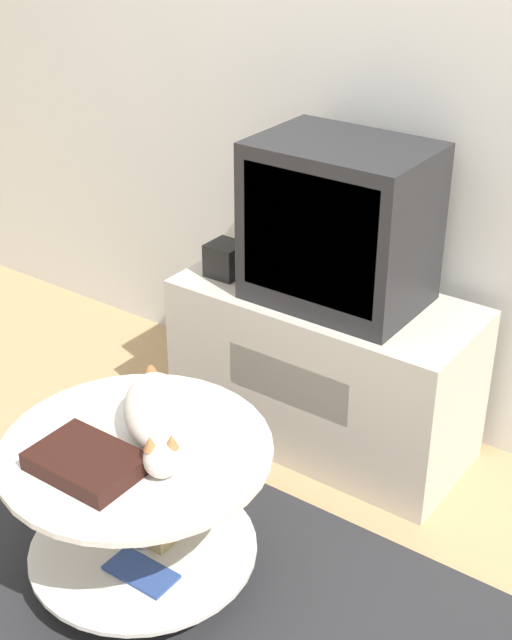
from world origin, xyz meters
TOP-DOWN VIEW (x-y plane):
  - ground_plane at (0.00, 0.00)m, footprint 12.00×12.00m
  - wall_back at (0.00, 1.29)m, footprint 8.00×0.05m
  - rug at (0.00, 0.00)m, footprint 1.78×1.24m
  - tv_stand at (-0.02, 0.98)m, footprint 1.02×0.46m
  - tv at (0.01, 0.98)m, footprint 0.54×0.39m
  - speaker at (-0.39, 0.91)m, footprint 0.11×0.11m
  - coffee_table at (-0.06, 0.08)m, footprint 0.73×0.73m
  - dvd_box at (-0.09, -0.06)m, footprint 0.28×0.20m
  - cat at (-0.05, 0.16)m, footprint 0.40×0.40m

SIDE VIEW (x-z plane):
  - ground_plane at x=0.00m, z-range 0.00..0.00m
  - rug at x=0.00m, z-range 0.00..0.02m
  - tv_stand at x=-0.02m, z-range 0.00..0.56m
  - coffee_table at x=-0.06m, z-range 0.07..0.53m
  - dvd_box at x=-0.09m, z-range 0.47..0.52m
  - cat at x=-0.05m, z-range 0.47..0.61m
  - speaker at x=-0.39m, z-range 0.56..0.68m
  - tv at x=0.01m, z-range 0.56..1.08m
  - wall_back at x=0.00m, z-range 0.00..2.60m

